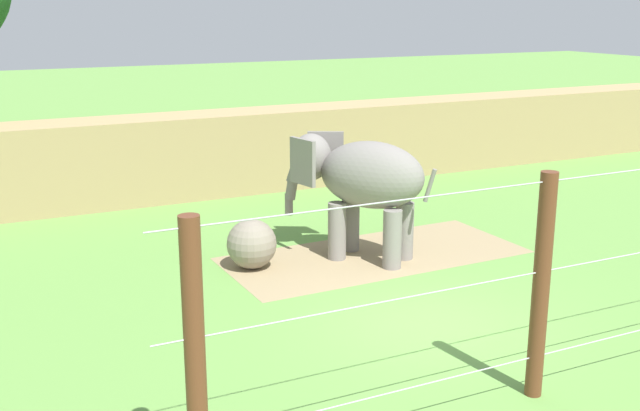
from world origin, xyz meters
name	(u,v)px	position (x,y,z in m)	size (l,w,h in m)	color
ground_plane	(429,323)	(0.00, 0.00, 0.00)	(120.00, 120.00, 0.00)	#609342
dirt_patch	(375,255)	(1.05, 3.75, 0.00)	(6.78, 2.99, 0.01)	#937F5B
embankment_wall	(223,152)	(0.00, 11.07, 1.20)	(36.00, 1.80, 2.39)	tan
elephant	(360,179)	(0.68, 3.81, 1.79)	(2.80, 3.22, 2.71)	gray
enrichment_ball	(252,244)	(-1.75, 4.16, 0.54)	(1.07, 1.07, 1.07)	gray
cable_fence	(544,286)	(-0.02, -2.82, 1.67)	(11.21, 0.24, 3.33)	brown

